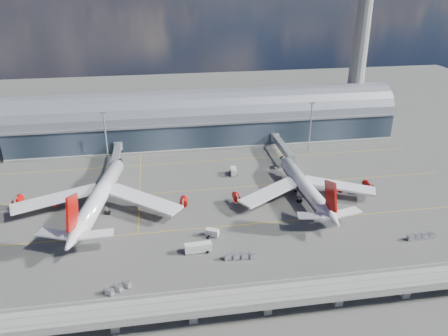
{
  "coord_description": "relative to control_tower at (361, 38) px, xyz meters",
  "views": [
    {
      "loc": [
        -26.12,
        -143.18,
        84.29
      ],
      "look_at": [
        -1.25,
        10.0,
        14.0
      ],
      "focal_mm": 35.0,
      "sensor_mm": 36.0,
      "label": 1
    }
  ],
  "objects": [
    {
      "name": "ground",
      "position": [
        -85.0,
        -83.0,
        -51.64
      ],
      "size": [
        500.0,
        500.0,
        0.0
      ],
      "primitive_type": "plane",
      "color": "#474744",
      "rests_on": "ground"
    },
    {
      "name": "taxi_lines",
      "position": [
        -85.0,
        -60.89,
        -51.63
      ],
      "size": [
        200.0,
        80.12,
        0.01
      ],
      "color": "gold",
      "rests_on": "ground"
    },
    {
      "name": "terminal",
      "position": [
        -85.0,
        -5.01,
        -40.3
      ],
      "size": [
        200.0,
        30.0,
        28.0
      ],
      "color": "#1E2933",
      "rests_on": "ground"
    },
    {
      "name": "control_tower",
      "position": [
        0.0,
        0.0,
        0.0
      ],
      "size": [
        19.0,
        19.0,
        103.0
      ],
      "color": "gray",
      "rests_on": "ground"
    },
    {
      "name": "guideway",
      "position": [
        -85.0,
        -138.0,
        -46.34
      ],
      "size": [
        220.0,
        8.5,
        7.2
      ],
      "color": "gray",
      "rests_on": "ground"
    },
    {
      "name": "floodlight_mast_left",
      "position": [
        -135.0,
        -28.0,
        -38.0
      ],
      "size": [
        3.0,
        0.7,
        25.7
      ],
      "color": "gray",
      "rests_on": "ground"
    },
    {
      "name": "floodlight_mast_right",
      "position": [
        -35.0,
        -28.0,
        -38.0
      ],
      "size": [
        3.0,
        0.7,
        25.7
      ],
      "color": "gray",
      "rests_on": "ground"
    },
    {
      "name": "airliner_left",
      "position": [
        -134.67,
        -75.0,
        -45.48
      ],
      "size": [
        66.99,
        70.52,
        21.56
      ],
      "rotation": [
        0.0,
        0.0,
        -0.18
      ],
      "color": "white",
      "rests_on": "ground"
    },
    {
      "name": "airliner_right",
      "position": [
        -54.0,
        -77.79,
        -46.55
      ],
      "size": [
        59.13,
        61.79,
        19.62
      ],
      "rotation": [
        0.0,
        0.0,
        0.03
      ],
      "color": "white",
      "rests_on": "ground"
    },
    {
      "name": "jet_bridge_left",
      "position": [
        -130.76,
        -29.88,
        -46.46
      ],
      "size": [
        4.4,
        28.0,
        7.25
      ],
      "color": "gray",
      "rests_on": "ground"
    },
    {
      "name": "jet_bridge_right",
      "position": [
        -50.56,
        -31.82,
        -46.46
      ],
      "size": [
        4.4,
        32.0,
        7.25
      ],
      "color": "gray",
      "rests_on": "ground"
    },
    {
      "name": "service_truck_1",
      "position": [
        -94.54,
        -98.59,
        -50.31
      ],
      "size": [
        5.0,
        3.91,
        2.64
      ],
      "rotation": [
        0.0,
        0.0,
        1.11
      ],
      "color": "silver",
      "rests_on": "ground"
    },
    {
      "name": "service_truck_2",
      "position": [
        -100.36,
        -107.18,
        -49.96
      ],
      "size": [
        9.01,
        3.08,
        3.23
      ],
      "rotation": [
        0.0,
        0.0,
        1.62
      ],
      "color": "silver",
      "rests_on": "ground"
    },
    {
      "name": "service_truck_3",
      "position": [
        -54.48,
        -73.35,
        -50.25
      ],
      "size": [
        4.21,
        5.98,
        2.7
      ],
      "rotation": [
        0.0,
        0.0,
        -0.41
      ],
      "color": "silver",
      "rests_on": "ground"
    },
    {
      "name": "service_truck_4",
      "position": [
        -78.2,
        -50.28,
        -50.04
      ],
      "size": [
        3.05,
        5.62,
        3.16
      ],
      "rotation": [
        0.0,
        0.0,
        -0.07
      ],
      "color": "silver",
      "rests_on": "ground"
    },
    {
      "name": "service_truck_5",
      "position": [
        -120.39,
        -67.36,
        -50.36
      ],
      "size": [
        5.49,
        4.03,
        2.49
      ],
      "rotation": [
        0.0,
        0.0,
        1.12
      ],
      "color": "silver",
      "rests_on": "ground"
    },
    {
      "name": "cargo_train_0",
      "position": [
        -125.22,
        -122.37,
        -50.72
      ],
      "size": [
        7.68,
        5.25,
        1.76
      ],
      "rotation": [
        0.0,
        0.0,
        1.07
      ],
      "color": "gray",
      "rests_on": "ground"
    },
    {
      "name": "cargo_train_1",
      "position": [
        -87.45,
        -113.1,
        -50.72
      ],
      "size": [
        10.67,
        2.54,
        1.76
      ],
      "rotation": [
        0.0,
        0.0,
        1.65
      ],
      "color": "gray",
      "rests_on": "ground"
    },
    {
      "name": "cargo_train_2",
      "position": [
        -23.73,
        -111.77,
        -50.71
      ],
      "size": [
        10.72,
        2.22,
        1.77
      ],
      "rotation": [
        0.0,
        0.0,
        1.52
      ],
      "color": "gray",
      "rests_on": "ground"
    }
  ]
}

